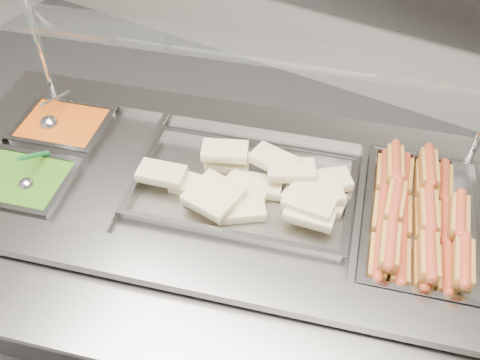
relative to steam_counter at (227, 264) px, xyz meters
The scene contains 11 objects.
steam_counter is the anchor object (origin of this frame).
tray_rail 0.72m from the steam_counter, 73.94° to the right, with size 1.99×0.92×0.06m.
sneeze_guard 0.93m from the steam_counter, 106.06° to the left, with size 1.84×0.81×0.49m.
pan_hotdogs 0.82m from the steam_counter, 16.06° to the left, with size 0.53×0.69×0.11m.
pan_wraps 0.47m from the steam_counter, 16.06° to the left, with size 0.84×0.63×0.08m.
pan_beans 0.86m from the steam_counter, behind, with size 0.39×0.35×0.11m.
pan_peas 0.86m from the steam_counter, 151.27° to the right, with size 0.39×0.35×0.11m.
hotdogs_in_buns 0.84m from the steam_counter, 15.20° to the left, with size 0.44×0.61×0.13m.
tortilla_wraps 0.53m from the steam_counter, 11.08° to the left, with size 0.72×0.43×0.11m.
ladle 0.92m from the steam_counter, behind, with size 0.10×0.22×0.15m.
serving_spoon 0.86m from the steam_counter, 150.25° to the right, with size 0.09×0.19×0.16m.
Camera 1 is at (0.84, -0.68, 2.36)m, focal length 40.00 mm.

